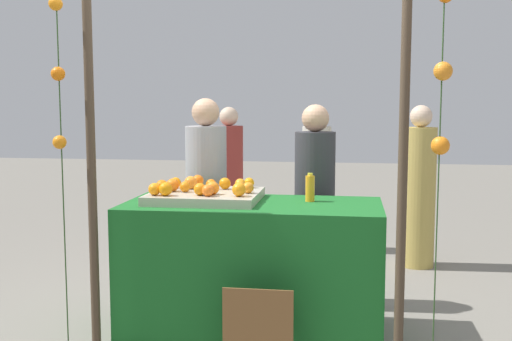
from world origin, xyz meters
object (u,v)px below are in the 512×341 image
(chalkboard_sign, at_px, (258,332))
(vendor_left, at_px, (206,207))
(juice_bottle, at_px, (310,188))
(orange_0, at_px, (240,187))
(stall_counter, at_px, (253,268))
(vendor_right, at_px, (314,212))
(orange_1, at_px, (239,190))

(chalkboard_sign, xyz_separation_m, vendor_left, (-0.59, 1.25, 0.49))
(juice_bottle, xyz_separation_m, vendor_left, (-0.84, 0.51, -0.24))
(orange_0, bearing_deg, stall_counter, -32.77)
(stall_counter, bearing_deg, chalkboard_sign, -78.29)
(orange_0, bearing_deg, chalkboard_sign, -71.70)
(vendor_right, bearing_deg, orange_1, -119.33)
(chalkboard_sign, xyz_separation_m, vendor_right, (0.25, 1.29, 0.47))
(stall_counter, relative_size, chalkboard_sign, 3.34)
(stall_counter, bearing_deg, juice_bottle, 17.77)
(orange_0, distance_m, chalkboard_sign, 1.03)
(orange_1, distance_m, vendor_left, 0.89)
(vendor_left, bearing_deg, chalkboard_sign, -64.65)
(juice_bottle, bearing_deg, chalkboard_sign, -108.31)
(stall_counter, relative_size, vendor_right, 1.11)
(orange_1, distance_m, vendor_right, 0.95)
(stall_counter, height_order, chalkboard_sign, stall_counter)
(orange_1, xyz_separation_m, juice_bottle, (0.44, 0.24, -0.01))
(chalkboard_sign, bearing_deg, vendor_left, 115.35)
(juice_bottle, bearing_deg, vendor_right, 89.90)
(vendor_right, bearing_deg, vendor_left, -177.50)
(stall_counter, xyz_separation_m, juice_bottle, (0.37, 0.12, 0.53))
(orange_0, relative_size, juice_bottle, 0.38)
(juice_bottle, relative_size, vendor_left, 0.12)
(orange_1, xyz_separation_m, vendor_left, (-0.39, 0.75, -0.25))
(juice_bottle, xyz_separation_m, chalkboard_sign, (-0.24, -0.74, -0.73))
(orange_1, bearing_deg, stall_counter, 59.55)
(juice_bottle, height_order, vendor_left, vendor_left)
(stall_counter, xyz_separation_m, orange_0, (-0.10, 0.06, 0.54))
(orange_0, distance_m, vendor_left, 0.72)
(stall_counter, xyz_separation_m, vendor_right, (0.37, 0.67, 0.27))
(chalkboard_sign, bearing_deg, stall_counter, 101.71)
(chalkboard_sign, height_order, vendor_left, vendor_left)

